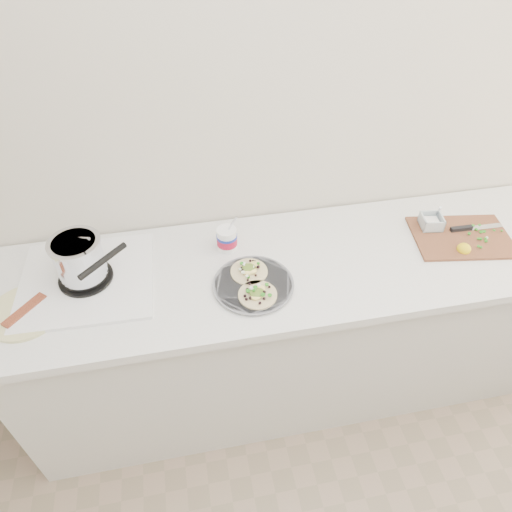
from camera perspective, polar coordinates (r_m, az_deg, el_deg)
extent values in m
cube|color=beige|center=(1.86, 3.75, 14.88)|extent=(3.50, 0.05, 2.60)
cube|color=beige|center=(2.21, 4.56, -9.24)|extent=(2.40, 0.62, 0.86)
cube|color=silver|center=(1.86, 5.46, -1.24)|extent=(2.44, 0.66, 0.04)
cube|color=silver|center=(1.88, -20.38, -2.81)|extent=(0.51, 0.48, 0.01)
cylinder|color=black|center=(1.87, -20.47, -2.52)|extent=(0.20, 0.20, 0.01)
torus|color=black|center=(1.86, -20.59, -2.19)|extent=(0.18, 0.18, 0.02)
cylinder|color=silver|center=(1.80, -21.26, -0.22)|extent=(0.18, 0.18, 0.16)
cylinder|color=slate|center=(1.75, -0.34, -3.60)|extent=(0.30, 0.30, 0.01)
cylinder|color=slate|center=(1.74, -0.34, -3.49)|extent=(0.31, 0.31, 0.00)
cylinder|color=white|center=(1.88, -3.66, 2.13)|extent=(0.08, 0.08, 0.10)
cylinder|color=#AA1233|center=(1.88, -3.65, 2.07)|extent=(0.08, 0.08, 0.04)
cylinder|color=#192D99|center=(1.87, -3.68, 2.50)|extent=(0.09, 0.09, 0.01)
cube|color=brown|center=(2.14, 24.28, 2.18)|extent=(0.44, 0.34, 0.01)
cube|color=white|center=(2.12, 21.05, 3.92)|extent=(0.06, 0.06, 0.03)
ellipsoid|color=yellow|center=(2.05, 24.62, 1.00)|extent=(0.06, 0.06, 0.05)
cube|color=silver|center=(2.22, 26.75, 3.27)|extent=(0.15, 0.03, 0.00)
cube|color=black|center=(2.16, 24.28, 3.15)|extent=(0.10, 0.02, 0.02)
cylinder|color=#BEBB7F|center=(1.85, -26.87, -6.25)|extent=(0.27, 0.27, 0.01)
cube|color=brown|center=(1.85, -26.98, -6.03)|extent=(0.14, 0.16, 0.01)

